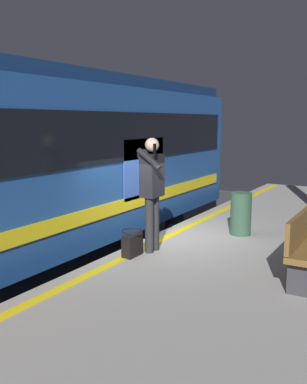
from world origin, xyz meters
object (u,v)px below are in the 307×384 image
(train_carriage, at_px, (6,161))
(trash_bin, at_px, (241,214))
(handbag, at_px, (132,244))
(passenger, at_px, (152,185))

(train_carriage, distance_m, trash_bin, 4.28)
(handbag, height_order, trash_bin, trash_bin)
(train_carriage, height_order, handbag, train_carriage)
(handbag, bearing_deg, passenger, 161.98)
(passenger, distance_m, handbag, 0.97)
(passenger, height_order, handbag, passenger)
(train_carriage, xyz_separation_m, handbag, (-0.33, 2.35, -1.20))
(train_carriage, xyz_separation_m, passenger, (-0.72, 2.48, -0.32))
(train_carriage, xyz_separation_m, trash_bin, (-2.43, 3.38, -1.01))
(train_carriage, height_order, passenger, train_carriage)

